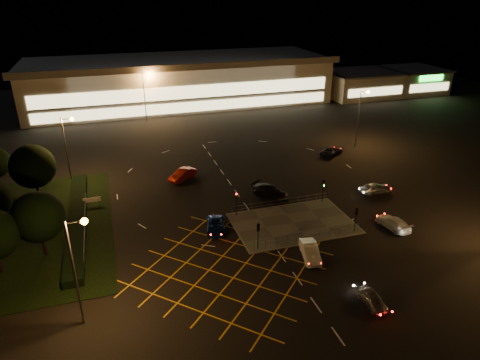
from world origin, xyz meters
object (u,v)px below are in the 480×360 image
object	(u,v)px
car_east_grey	(332,151)
car_approach_white	(393,223)
signal_se	(356,215)
signal_ne	(323,186)
car_far_dkgrey	(270,192)
car_left_blue	(216,226)
signal_sw	(258,231)
car_queue_white	(310,251)
car_right_silver	(375,188)
car_circ_red	(183,175)
signal_nw	(236,199)
car_near_silver	(372,299)

from	to	relation	value
car_east_grey	car_approach_white	world-z (taller)	car_approach_white
signal_se	car_approach_white	size ratio (longest dim) A/B	0.67
signal_ne	car_far_dkgrey	distance (m)	7.24
signal_se	car_left_blue	world-z (taller)	signal_se
signal_sw	car_queue_white	world-z (taller)	signal_sw
signal_se	car_right_silver	size ratio (longest dim) A/B	0.71
signal_ne	car_far_dkgrey	world-z (taller)	signal_ne
car_right_silver	car_circ_red	bearing A→B (deg)	65.31
car_far_dkgrey	car_right_silver	bearing A→B (deg)	-47.34
signal_se	car_east_grey	xyz separation A→B (m)	(9.79, 23.36, -1.69)
car_east_grey	signal_se	bearing A→B (deg)	124.43
car_east_grey	signal_nw	bearing A→B (deg)	92.37
signal_nw	car_queue_white	bearing A→B (deg)	-66.53
car_queue_white	car_right_silver	distance (m)	19.25
signal_sw	signal_nw	world-z (taller)	same
signal_nw	car_circ_red	xyz separation A→B (m)	(-4.35, 13.04, -1.59)
car_east_grey	car_approach_white	size ratio (longest dim) A/B	1.03
signal_sw	car_circ_red	size ratio (longest dim) A/B	0.66
car_near_silver	car_right_silver	xyz separation A→B (m)	(13.50, 19.74, 0.14)
signal_ne	car_left_blue	xyz separation A→B (m)	(-15.34, -2.65, -1.73)
car_queue_white	car_left_blue	xyz separation A→B (m)	(-8.13, 8.38, -0.11)
car_left_blue	car_east_grey	world-z (taller)	car_east_grey
car_right_silver	signal_sw	bearing A→B (deg)	114.78
signal_nw	car_left_blue	xyz separation A→B (m)	(-3.34, -2.65, -1.73)
car_queue_white	car_right_silver	size ratio (longest dim) A/B	1.02
car_east_grey	car_approach_white	distance (m)	24.33
car_near_silver	car_approach_white	xyz separation A→B (m)	(10.11, 10.94, 0.07)
signal_ne	car_approach_white	distance (m)	9.95
car_far_dkgrey	car_circ_red	xyz separation A→B (m)	(-10.31, 9.36, -0.01)
signal_nw	signal_sw	bearing A→B (deg)	-90.00
car_near_silver	car_east_grey	world-z (taller)	car_east_grey
car_circ_red	car_east_grey	size ratio (longest dim) A/B	0.98
car_east_grey	car_circ_red	bearing A→B (deg)	62.26
car_circ_red	car_east_grey	bearing A→B (deg)	56.51
signal_ne	car_left_blue	size ratio (longest dim) A/B	0.69
signal_sw	signal_ne	bearing A→B (deg)	-146.35
signal_ne	car_circ_red	xyz separation A→B (m)	(-16.35, 13.04, -1.59)
signal_se	car_far_dkgrey	xyz separation A→B (m)	(-6.03, 11.66, -1.58)
signal_ne	signal_nw	bearing A→B (deg)	180.00
car_queue_white	car_right_silver	bearing A→B (deg)	49.24
signal_sw	signal_nw	xyz separation A→B (m)	(0.00, 7.99, 0.00)
car_near_silver	car_left_blue	xyz separation A→B (m)	(-10.18, 16.77, 0.02)
car_far_dkgrey	signal_ne	bearing A→B (deg)	-65.55
signal_se	car_circ_red	xyz separation A→B (m)	(-16.35, 21.03, -1.59)
signal_sw	car_east_grey	size ratio (longest dim) A/B	0.65
car_right_silver	car_approach_white	world-z (taller)	car_right_silver
car_east_grey	signal_ne	bearing A→B (deg)	114.67
car_circ_red	car_left_blue	bearing A→B (deg)	-34.93
car_near_silver	car_queue_white	world-z (taller)	car_queue_white
car_far_dkgrey	car_east_grey	distance (m)	19.68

